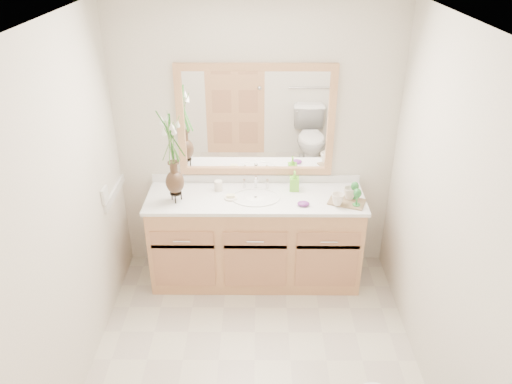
{
  "coord_description": "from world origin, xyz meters",
  "views": [
    {
      "loc": [
        0.03,
        -2.67,
        2.85
      ],
      "look_at": [
        0.01,
        0.65,
        1.07
      ],
      "focal_mm": 35.0,
      "sensor_mm": 36.0,
      "label": 1
    }
  ],
  "objects_px": {
    "flower_vase": "(172,145)",
    "soap_bottle": "(294,182)",
    "tray": "(347,202)",
    "tumbler": "(218,186)"
  },
  "relations": [
    {
      "from": "soap_bottle",
      "to": "tray",
      "type": "distance_m",
      "value": 0.48
    },
    {
      "from": "tray",
      "to": "soap_bottle",
      "type": "bearing_deg",
      "value": 173.8
    },
    {
      "from": "flower_vase",
      "to": "soap_bottle",
      "type": "height_order",
      "value": "flower_vase"
    },
    {
      "from": "tumbler",
      "to": "soap_bottle",
      "type": "distance_m",
      "value": 0.65
    },
    {
      "from": "tray",
      "to": "flower_vase",
      "type": "bearing_deg",
      "value": -159.61
    },
    {
      "from": "flower_vase",
      "to": "tray",
      "type": "relative_size",
      "value": 2.55
    },
    {
      "from": "tumbler",
      "to": "flower_vase",
      "type": "bearing_deg",
      "value": -150.93
    },
    {
      "from": "soap_bottle",
      "to": "tray",
      "type": "height_order",
      "value": "soap_bottle"
    },
    {
      "from": "flower_vase",
      "to": "soap_bottle",
      "type": "relative_size",
      "value": 4.56
    },
    {
      "from": "flower_vase",
      "to": "tray",
      "type": "bearing_deg",
      "value": -0.91
    }
  ]
}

